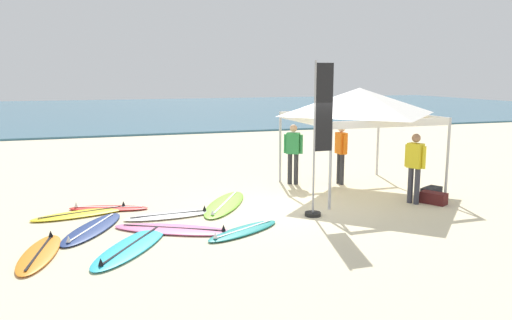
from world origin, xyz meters
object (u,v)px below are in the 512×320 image
(surfboard_red, at_px, (108,208))
(surfboard_yellow, at_px, (84,213))
(person_orange, at_px, (341,150))
(gear_bag_near_tent, at_px, (434,198))
(person_yellow, at_px, (415,163))
(person_green, at_px, (293,150))
(surfboard_cyan, at_px, (131,246))
(surfboard_pink, at_px, (174,229))
(surfboard_teal, at_px, (243,231))
(surfboard_lime, at_px, (225,204))
(banner_flag, at_px, (319,146))
(surfboard_orange, at_px, (40,253))
(gear_bag_by_pole, at_px, (431,193))
(canopy_tent, at_px, (359,102))
(surfboard_navy, at_px, (92,229))
(surfboard_white, at_px, (170,215))

(surfboard_red, distance_m, surfboard_yellow, 0.61)
(person_orange, bearing_deg, gear_bag_near_tent, -67.60)
(person_yellow, height_order, gear_bag_near_tent, person_yellow)
(person_yellow, bearing_deg, gear_bag_near_tent, -21.01)
(person_green, bearing_deg, surfboard_cyan, -139.69)
(surfboard_pink, bearing_deg, surfboard_cyan, -139.13)
(surfboard_teal, relative_size, surfboard_lime, 0.72)
(gear_bag_near_tent, bearing_deg, surfboard_red, 165.88)
(surfboard_red, height_order, gear_bag_near_tent, gear_bag_near_tent)
(banner_flag, xyz_separation_m, gear_bag_near_tent, (3.12, 0.07, -1.43))
(surfboard_orange, relative_size, surfboard_pink, 0.84)
(surfboard_red, distance_m, surfboard_lime, 2.72)
(surfboard_yellow, height_order, banner_flag, banner_flag)
(person_orange, height_order, gear_bag_by_pole, person_orange)
(canopy_tent, xyz_separation_m, surfboard_navy, (-6.89, -1.59, -2.35))
(surfboard_red, height_order, surfboard_lime, same)
(surfboard_white, height_order, banner_flag, banner_flag)
(banner_flag, bearing_deg, surfboard_orange, -172.01)
(banner_flag, bearing_deg, gear_bag_by_pole, 9.11)
(surfboard_navy, xyz_separation_m, person_yellow, (7.45, -0.18, 0.95))
(surfboard_teal, bearing_deg, person_orange, 41.16)
(canopy_tent, relative_size, banner_flag, 0.99)
(surfboard_teal, bearing_deg, canopy_tent, 33.53)
(surfboard_navy, height_order, gear_bag_by_pole, gear_bag_by_pole)
(surfboard_teal, xyz_separation_m, surfboard_lime, (0.18, 2.14, -0.00))
(surfboard_yellow, bearing_deg, surfboard_teal, -37.68)
(surfboard_orange, distance_m, banner_flag, 5.93)
(surfboard_red, xyz_separation_m, surfboard_white, (1.27, -1.06, -0.00))
(surfboard_lime, height_order, gear_bag_by_pole, gear_bag_by_pole)
(surfboard_navy, distance_m, surfboard_cyan, 1.49)
(surfboard_orange, bearing_deg, surfboard_teal, 2.05)
(surfboard_navy, bearing_deg, person_yellow, -1.38)
(person_orange, bearing_deg, canopy_tent, -82.55)
(canopy_tent, bearing_deg, surfboard_red, -179.59)
(surfboard_lime, distance_m, gear_bag_near_tent, 5.07)
(surfboard_navy, distance_m, surfboard_white, 1.70)
(surfboard_pink, distance_m, banner_flag, 3.57)
(surfboard_red, distance_m, surfboard_orange, 3.03)
(surfboard_yellow, bearing_deg, surfboard_cyan, -72.09)
(person_green, xyz_separation_m, gear_bag_by_pole, (2.71, -2.64, -0.85))
(surfboard_orange, bearing_deg, surfboard_lime, 30.08)
(canopy_tent, xyz_separation_m, person_yellow, (0.56, -1.77, -1.40))
(surfboard_lime, xyz_separation_m, banner_flag, (1.75, -1.47, 1.54))
(canopy_tent, relative_size, person_orange, 1.96)
(canopy_tent, distance_m, surfboard_red, 6.94)
(canopy_tent, distance_m, gear_bag_by_pole, 2.99)
(surfboard_orange, height_order, surfboard_teal, same)
(surfboard_pink, relative_size, gear_bag_by_pole, 4.23)
(surfboard_white, height_order, person_yellow, person_yellow)
(person_green, relative_size, gear_bag_by_pole, 2.85)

